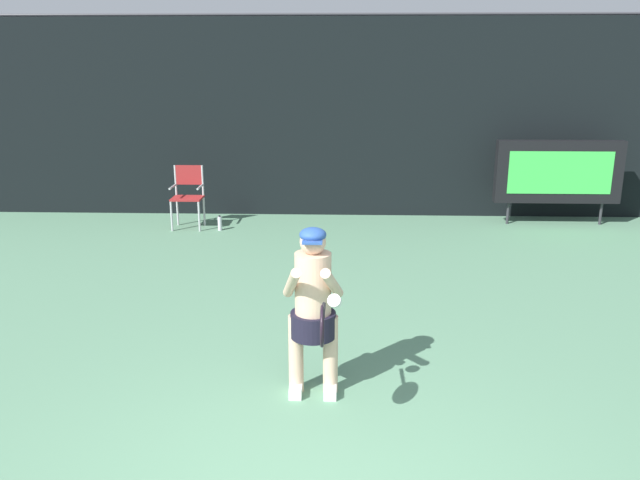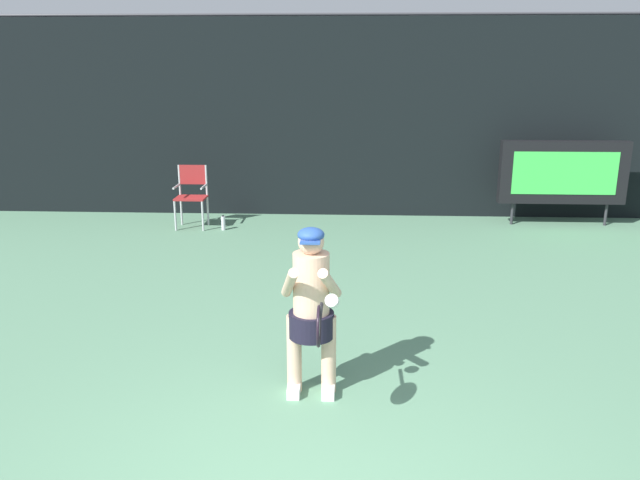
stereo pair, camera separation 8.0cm
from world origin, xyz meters
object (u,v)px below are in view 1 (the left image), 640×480
(water_bottle, at_px, (220,223))
(tennis_player, at_px, (313,305))
(tennis_racket, at_px, (322,325))
(umpire_chair, at_px, (188,193))
(scoreboard, at_px, (558,172))

(water_bottle, xyz_separation_m, tennis_player, (1.88, -5.52, 0.69))
(water_bottle, height_order, tennis_racket, tennis_racket)
(umpire_chair, xyz_separation_m, tennis_racket, (2.55, -6.39, 0.31))
(tennis_player, bearing_deg, umpire_chair, 113.22)
(umpire_chair, xyz_separation_m, water_bottle, (0.58, -0.20, -0.50))
(water_bottle, bearing_deg, tennis_racket, -72.31)
(umpire_chair, bearing_deg, water_bottle, -18.94)
(scoreboard, xyz_separation_m, water_bottle, (-5.93, -0.65, -0.82))
(scoreboard, distance_m, water_bottle, 6.02)
(umpire_chair, height_order, tennis_player, tennis_player)
(umpire_chair, distance_m, tennis_racket, 6.89)
(umpire_chair, relative_size, water_bottle, 4.08)
(tennis_player, bearing_deg, tennis_racket, -81.60)
(tennis_player, xyz_separation_m, tennis_racket, (0.10, -0.68, 0.11))
(water_bottle, xyz_separation_m, tennis_racket, (1.98, -6.20, 0.81))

